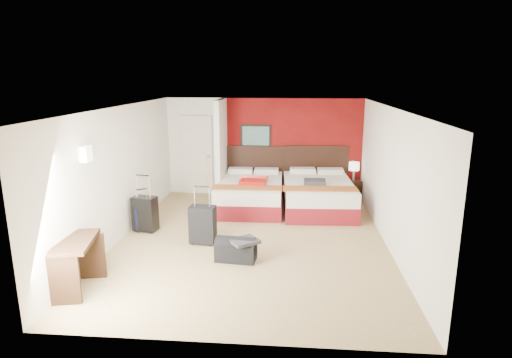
# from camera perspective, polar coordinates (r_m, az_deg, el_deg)

# --- Properties ---
(ground) EXTENTS (6.50, 6.50, 0.00)m
(ground) POSITION_cam_1_polar(r_m,az_deg,el_deg) (8.22, -0.53, -8.11)
(ground) COLOR tan
(ground) RESTS_ON ground
(room_walls) EXTENTS (5.02, 6.52, 2.50)m
(room_walls) POSITION_cam_1_polar(r_m,az_deg,el_deg) (9.44, -8.26, 2.57)
(room_walls) COLOR white
(room_walls) RESTS_ON ground
(red_accent_panel) EXTENTS (3.50, 0.04, 2.50)m
(red_accent_panel) POSITION_cam_1_polar(r_m,az_deg,el_deg) (10.98, 4.95, 4.18)
(red_accent_panel) COLOR maroon
(red_accent_panel) RESTS_ON ground
(partition_wall) EXTENTS (0.12, 1.20, 2.50)m
(partition_wall) POSITION_cam_1_polar(r_m,az_deg,el_deg) (10.51, -4.66, 3.76)
(partition_wall) COLOR silver
(partition_wall) RESTS_ON ground
(entry_door) EXTENTS (0.82, 0.06, 2.05)m
(entry_door) POSITION_cam_1_polar(r_m,az_deg,el_deg) (11.26, -7.92, 3.18)
(entry_door) COLOR silver
(entry_door) RESTS_ON ground
(bed_left) EXTENTS (1.53, 2.17, 0.64)m
(bed_left) POSITION_cam_1_polar(r_m,az_deg,el_deg) (10.06, -0.79, -2.06)
(bed_left) COLOR white
(bed_left) RESTS_ON ground
(bed_right) EXTENTS (1.67, 2.31, 0.67)m
(bed_right) POSITION_cam_1_polar(r_m,az_deg,el_deg) (10.01, 8.27, -2.21)
(bed_right) COLOR white
(bed_right) RESTS_ON ground
(red_suitcase_open) EXTENTS (0.65, 0.86, 0.10)m
(red_suitcase_open) POSITION_cam_1_polar(r_m,az_deg,el_deg) (9.86, -0.27, -0.14)
(red_suitcase_open) COLOR #B0140F
(red_suitcase_open) RESTS_ON bed_left
(jacket_bundle) EXTENTS (0.49, 0.40, 0.11)m
(jacket_bundle) POSITION_cam_1_polar(r_m,az_deg,el_deg) (9.61, 7.85, -0.44)
(jacket_bundle) COLOR #39383E
(jacket_bundle) RESTS_ON bed_right
(nightstand) EXTENTS (0.40, 0.40, 0.50)m
(nightstand) POSITION_cam_1_polar(r_m,az_deg,el_deg) (11.02, 12.81, -1.41)
(nightstand) COLOR black
(nightstand) RESTS_ON ground
(table_lamp) EXTENTS (0.31, 0.31, 0.46)m
(table_lamp) POSITION_cam_1_polar(r_m,az_deg,el_deg) (10.90, 12.95, 1.02)
(table_lamp) COLOR white
(table_lamp) RESTS_ON nightstand
(suitcase_black) EXTENTS (0.50, 0.37, 0.69)m
(suitcase_black) POSITION_cam_1_polar(r_m,az_deg,el_deg) (8.82, -14.60, -4.65)
(suitcase_black) COLOR black
(suitcase_black) RESTS_ON ground
(suitcase_charcoal) EXTENTS (0.49, 0.33, 0.69)m
(suitcase_charcoal) POSITION_cam_1_polar(r_m,az_deg,el_deg) (7.99, -7.13, -6.23)
(suitcase_charcoal) COLOR black
(suitcase_charcoal) RESTS_ON ground
(suitcase_navy) EXTENTS (0.40, 0.35, 0.47)m
(suitcase_navy) POSITION_cam_1_polar(r_m,az_deg,el_deg) (8.90, -14.86, -5.25)
(suitcase_navy) COLOR black
(suitcase_navy) RESTS_ON ground
(duffel_bag) EXTENTS (0.71, 0.43, 0.34)m
(duffel_bag) POSITION_cam_1_polar(r_m,az_deg,el_deg) (7.31, -2.69, -9.56)
(duffel_bag) COLOR black
(duffel_bag) RESTS_ON ground
(jacket_draped) EXTENTS (0.58, 0.56, 0.06)m
(jacket_draped) POSITION_cam_1_polar(r_m,az_deg,el_deg) (7.17, -1.56, -8.30)
(jacket_draped) COLOR #333438
(jacket_draped) RESTS_ON duffel_bag
(desk) EXTENTS (0.65, 1.01, 0.78)m
(desk) POSITION_cam_1_polar(r_m,az_deg,el_deg) (6.76, -22.69, -10.61)
(desk) COLOR black
(desk) RESTS_ON ground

